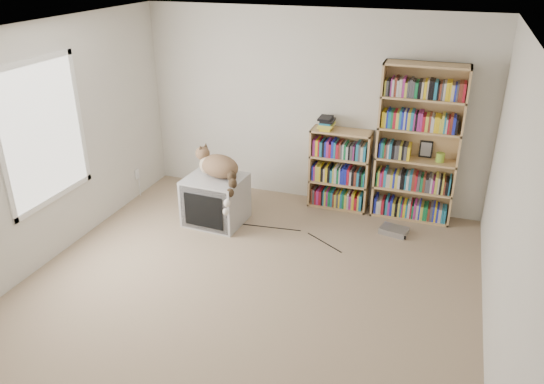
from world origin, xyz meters
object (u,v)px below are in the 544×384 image
(crt_tv, at_px, (216,200))
(cat, at_px, (220,171))
(bookcase_tall, at_px, (418,148))
(bookcase_short, at_px, (340,172))
(dvd_player, at_px, (394,230))

(crt_tv, distance_m, cat, 0.41)
(bookcase_tall, height_order, bookcase_short, bookcase_tall)
(crt_tv, xyz_separation_m, bookcase_short, (1.34, 0.94, 0.19))
(cat, xyz_separation_m, bookcase_tall, (2.20, 0.96, 0.22))
(bookcase_short, relative_size, dvd_player, 3.33)
(crt_tv, distance_m, bookcase_tall, 2.55)
(bookcase_short, height_order, dvd_player, bookcase_short)
(bookcase_short, bearing_deg, cat, -142.70)
(dvd_player, bearing_deg, bookcase_tall, 87.88)
(crt_tv, relative_size, cat, 0.99)
(crt_tv, xyz_separation_m, dvd_player, (2.15, 0.41, -0.26))
(bookcase_tall, bearing_deg, crt_tv, -157.57)
(crt_tv, bearing_deg, bookcase_tall, 25.64)
(cat, relative_size, bookcase_tall, 0.37)
(cat, distance_m, dvd_player, 2.21)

